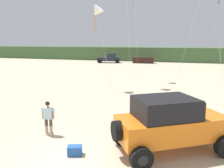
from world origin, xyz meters
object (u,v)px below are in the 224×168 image
(jeep, at_px, (170,123))
(person_watching, at_px, (48,116))
(distant_sedan, at_px, (143,60))
(kite_orange_streamer, at_px, (97,12))
(distant_pickup, at_px, (109,58))
(cooler_box, at_px, (75,151))

(jeep, xyz_separation_m, person_watching, (-5.63, -0.06, -0.26))
(person_watching, height_order, distant_sedan, person_watching)
(distant_sedan, xyz_separation_m, kite_orange_streamer, (0.50, -27.41, 6.39))
(distant_pickup, bearing_deg, jeep, -68.26)
(person_watching, relative_size, distant_pickup, 0.34)
(person_watching, height_order, cooler_box, person_watching)
(distant_sedan, bearing_deg, jeep, -83.91)
(jeep, bearing_deg, distant_pickup, 111.74)
(jeep, bearing_deg, person_watching, -179.39)
(cooler_box, xyz_separation_m, distant_sedan, (-4.28, 39.73, 0.41))
(jeep, xyz_separation_m, kite_orange_streamer, (-7.32, 10.81, 5.79))
(cooler_box, height_order, distant_sedan, distant_sedan)
(jeep, distance_m, kite_orange_streamer, 14.28)
(jeep, height_order, distant_sedan, jeep)
(cooler_box, relative_size, kite_orange_streamer, 0.07)
(jeep, height_order, cooler_box, jeep)
(distant_pickup, relative_size, distant_sedan, 1.16)
(distant_sedan, bearing_deg, distant_pickup, -175.14)
(person_watching, distance_m, cooler_box, 2.66)
(person_watching, bearing_deg, kite_orange_streamer, 98.84)
(jeep, bearing_deg, kite_orange_streamer, 124.09)
(distant_pickup, xyz_separation_m, kite_orange_streamer, (7.42, -26.15, 6.05))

